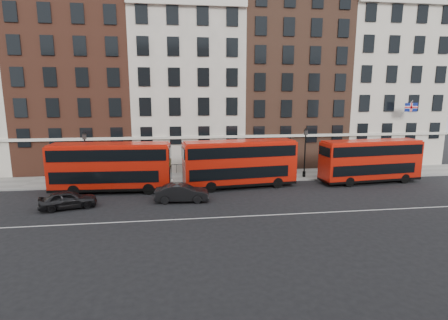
{
  "coord_description": "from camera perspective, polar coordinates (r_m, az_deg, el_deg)",
  "views": [
    {
      "loc": [
        -1.54,
        -26.48,
        9.05
      ],
      "look_at": [
        2.8,
        5.0,
        3.0
      ],
      "focal_mm": 28.0,
      "sensor_mm": 36.0,
      "label": 1
    }
  ],
  "objects": [
    {
      "name": "bus_c",
      "position": [
        33.92,
        2.51,
        -0.42
      ],
      "size": [
        11.17,
        3.75,
        4.61
      ],
      "rotation": [
        0.0,
        0.0,
        0.1
      ],
      "color": "#B91609",
      "rests_on": "ground"
    },
    {
      "name": "car_front",
      "position": [
        30.03,
        -6.9,
        -5.34
      ],
      "size": [
        4.68,
        1.89,
        1.51
      ],
      "primitive_type": "imported",
      "rotation": [
        0.0,
        0.0,
        1.51
      ],
      "color": "black",
      "rests_on": "ground"
    },
    {
      "name": "iron_railings",
      "position": [
        40.1,
        -5.48,
        -1.36
      ],
      "size": [
        6.6,
        0.06,
        1.0
      ],
      "primitive_type": null,
      "color": "black",
      "rests_on": "pavement"
    },
    {
      "name": "building_terrace",
      "position": [
        44.39,
        -6.4,
        12.25
      ],
      "size": [
        64.0,
        11.95,
        22.0
      ],
      "color": "#B2AB9A",
      "rests_on": "ground"
    },
    {
      "name": "kerb",
      "position": [
        35.66,
        -5.14,
        -3.83
      ],
      "size": [
        80.0,
        0.3,
        0.16
      ],
      "primitive_type": "cube",
      "color": "gray",
      "rests_on": "ground"
    },
    {
      "name": "pavement",
      "position": [
        38.09,
        -5.32,
        -2.9
      ],
      "size": [
        80.0,
        5.0,
        0.15
      ],
      "primitive_type": "cube",
      "color": "gray",
      "rests_on": "ground"
    },
    {
      "name": "road_centre_line",
      "position": [
        26.15,
        -4.05,
        -9.49
      ],
      "size": [
        70.0,
        0.12,
        0.01
      ],
      "primitive_type": "cube",
      "color": "white",
      "rests_on": "ground"
    },
    {
      "name": "lamp_post_left",
      "position": [
        36.51,
        -21.63,
        0.6
      ],
      "size": [
        0.44,
        0.44,
        5.33
      ],
      "color": "black",
      "rests_on": "pavement"
    },
    {
      "name": "ground",
      "position": [
        28.03,
        -4.33,
        -8.09
      ],
      "size": [
        120.0,
        120.0,
        0.0
      ],
      "primitive_type": "plane",
      "color": "black",
      "rests_on": "ground"
    },
    {
      "name": "car_rear",
      "position": [
        30.72,
        -24.11,
        -5.89
      ],
      "size": [
        4.62,
        2.77,
        1.47
      ],
      "primitive_type": "imported",
      "rotation": [
        0.0,
        0.0,
        1.83
      ],
      "color": "black",
      "rests_on": "ground"
    },
    {
      "name": "lamp_post_right",
      "position": [
        38.48,
        13.1,
        1.57
      ],
      "size": [
        0.44,
        0.44,
        5.33
      ],
      "color": "black",
      "rests_on": "pavement"
    },
    {
      "name": "bus_d",
      "position": [
        38.74,
        22.74,
        -0.01
      ],
      "size": [
        10.66,
        3.45,
        4.4
      ],
      "rotation": [
        0.0,
        0.0,
        0.09
      ],
      "color": "#B91609",
      "rests_on": "ground"
    },
    {
      "name": "traffic_light",
      "position": [
        44.31,
        29.34,
        0.81
      ],
      "size": [
        0.25,
        0.45,
        3.27
      ],
      "color": "black",
      "rests_on": "pavement"
    },
    {
      "name": "bus_b",
      "position": [
        33.94,
        -18.04,
        -0.96
      ],
      "size": [
        11.05,
        3.25,
        4.58
      ],
      "rotation": [
        0.0,
        0.0,
        -0.06
      ],
      "color": "#B91609",
      "rests_on": "ground"
    }
  ]
}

